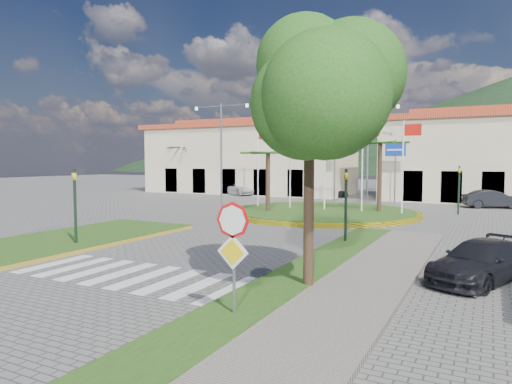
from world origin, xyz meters
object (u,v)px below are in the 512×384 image
at_px(stop_sign, 233,241).
at_px(deciduous_tree, 310,99).
at_px(car_dark_b, 493,199).
at_px(roundabout_island, 322,212).
at_px(car_dark_a, 332,191).
at_px(car_side_right, 481,262).
at_px(white_van, 238,188).

bearing_deg(stop_sign, deciduous_tree, 78.82).
relative_size(deciduous_tree, car_dark_b, 1.66).
bearing_deg(roundabout_island, car_dark_b, 44.23).
height_order(stop_sign, deciduous_tree, deciduous_tree).
distance_m(car_dark_a, car_dark_b, 14.61).
distance_m(roundabout_island, car_dark_a, 14.80).
bearing_deg(car_side_right, white_van, 155.57).
bearing_deg(car_dark_b, car_dark_a, 52.67).
height_order(roundabout_island, car_dark_b, roundabout_island).
xyz_separation_m(roundabout_island, deciduous_tree, (5.50, -17.00, 5.01)).
distance_m(car_dark_a, car_side_right, 31.24).
relative_size(stop_sign, car_side_right, 0.64).
bearing_deg(roundabout_island, white_van, 137.33).
distance_m(car_dark_b, car_side_right, 23.61).
relative_size(car_dark_b, car_side_right, 0.99).
xyz_separation_m(deciduous_tree, car_side_right, (4.17, 3.12, -4.57)).
xyz_separation_m(roundabout_island, stop_sign, (4.90, -20.04, 1.62)).
bearing_deg(car_side_right, stop_sign, -103.50).
bearing_deg(stop_sign, white_van, 119.41).
height_order(roundabout_island, car_side_right, roundabout_island).
height_order(car_dark_a, car_dark_b, car_dark_b).
bearing_deg(stop_sign, car_side_right, 52.24).
xyz_separation_m(car_dark_a, car_dark_b, (13.88, -4.54, 0.13)).
bearing_deg(car_dark_a, roundabout_island, -144.22).
relative_size(stop_sign, car_dark_a, 0.83).
distance_m(white_van, car_side_right, 34.83).
height_order(deciduous_tree, car_dark_a, deciduous_tree).
xyz_separation_m(car_dark_a, car_side_right, (13.55, -28.15, 0.06)).
relative_size(stop_sign, car_dark_b, 0.65).
bearing_deg(deciduous_tree, white_van, 122.73).
relative_size(roundabout_island, stop_sign, 4.79).
xyz_separation_m(stop_sign, deciduous_tree, (0.60, 3.04, 3.38)).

